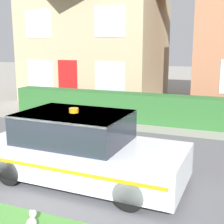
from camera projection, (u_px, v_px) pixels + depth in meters
The scene contains 5 objects.
road_strip at pixel (86, 156), 7.89m from camera, with size 28.00×5.41×0.01m, color #5B5B60.
garden_hedge at pixel (151, 109), 11.25m from camera, with size 11.11×0.78×1.04m, color #2D662D.
police_car at pixel (81, 149), 6.38m from camera, with size 4.15×1.85×1.51m.
cat at pixel (32, 223), 4.74m from camera, with size 0.23×0.35×0.29m.
house_left at pixel (97, 25), 16.35m from camera, with size 6.89×5.73×7.47m.
Camera 1 is at (3.41, -2.78, 2.75)m, focal length 50.00 mm.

